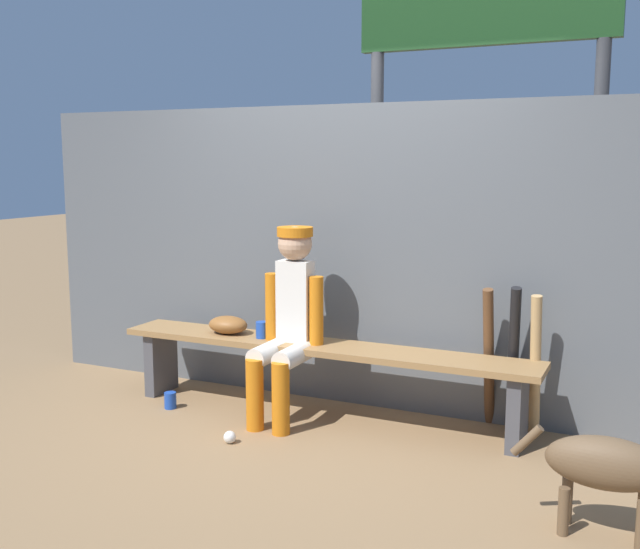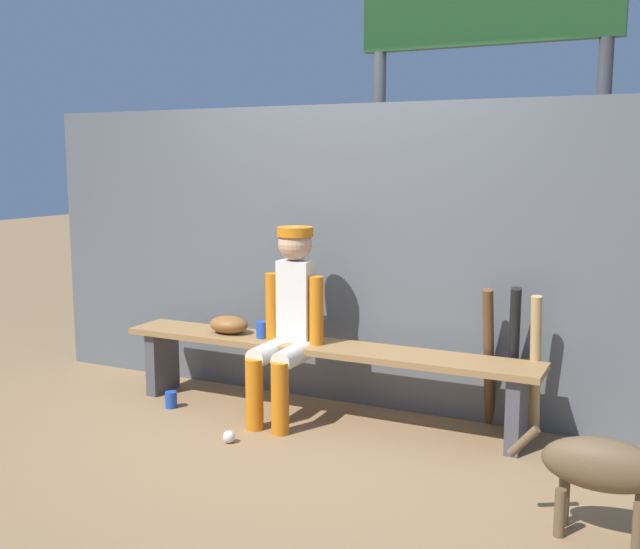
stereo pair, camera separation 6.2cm
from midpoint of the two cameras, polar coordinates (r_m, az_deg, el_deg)
ground_plane at (r=4.97m, az=0.36°, el=-10.75°), size 30.00×30.00×0.00m
chainlink_fence at (r=5.05m, az=2.13°, el=1.35°), size 4.83×0.03×2.02m
dugout_bench at (r=4.85m, az=0.37°, el=-6.46°), size 2.81×0.36×0.49m
player_seated at (r=4.76m, az=-2.12°, el=-3.16°), size 0.41×0.55×1.23m
baseball_glove at (r=5.14m, az=-6.60°, el=-3.80°), size 0.28×0.20×0.12m
bat_wood_dark at (r=4.76m, az=13.07°, el=-6.19°), size 0.07×0.27×0.90m
bat_aluminum_black at (r=4.72m, az=14.84°, el=-6.25°), size 0.12×0.26×0.92m
bat_wood_tan at (r=4.64m, az=16.40°, el=-6.80°), size 0.06×0.18×0.88m
baseball at (r=4.56m, az=-6.54°, el=-12.14°), size 0.07×0.07×0.07m
cup_on_ground at (r=5.21m, az=-10.91°, el=-9.32°), size 0.08×0.08×0.11m
cup_on_bench at (r=4.99m, az=-4.05°, el=-4.20°), size 0.08×0.08×0.11m
scoreboard at (r=5.77m, az=13.43°, el=16.78°), size 2.15×0.27×3.56m
dog at (r=3.59m, az=22.07°, el=-13.47°), size 0.84×0.20×0.49m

